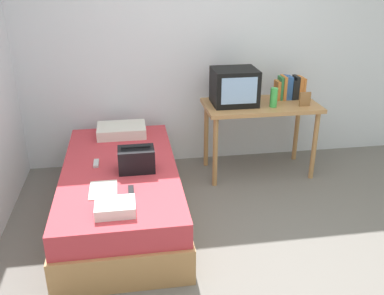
% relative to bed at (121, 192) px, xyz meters
% --- Properties ---
extents(ground_plane, '(8.00, 8.00, 0.00)m').
position_rel_bed_xyz_m(ground_plane, '(0.94, -0.84, -0.24)').
color(ground_plane, slate).
extents(wall_back, '(5.20, 0.10, 2.60)m').
position_rel_bed_xyz_m(wall_back, '(0.94, 1.16, 1.06)').
color(wall_back, silver).
rests_on(wall_back, ground).
extents(bed, '(1.00, 2.00, 0.48)m').
position_rel_bed_xyz_m(bed, '(0.00, 0.00, 0.00)').
color(bed, '#B27F4C').
rests_on(bed, ground).
extents(desk, '(1.16, 0.60, 0.77)m').
position_rel_bed_xyz_m(desk, '(1.45, 0.67, 0.43)').
color(desk, '#B27F4C').
rests_on(desk, ground).
extents(tv, '(0.44, 0.39, 0.36)m').
position_rel_bed_xyz_m(tv, '(1.17, 0.70, 0.71)').
color(tv, black).
rests_on(tv, desk).
extents(water_bottle, '(0.07, 0.07, 0.19)m').
position_rel_bed_xyz_m(water_bottle, '(1.54, 0.55, 0.63)').
color(water_bottle, green).
rests_on(water_bottle, desk).
extents(book_row, '(0.30, 0.16, 0.25)m').
position_rel_bed_xyz_m(book_row, '(1.80, 0.80, 0.65)').
color(book_row, '#CC7233').
rests_on(book_row, desk).
extents(picture_frame, '(0.11, 0.02, 0.14)m').
position_rel_bed_xyz_m(picture_frame, '(1.86, 0.52, 0.60)').
color(picture_frame, olive).
rests_on(picture_frame, desk).
extents(pillow, '(0.48, 0.35, 0.10)m').
position_rel_bed_xyz_m(pillow, '(0.03, 0.74, 0.30)').
color(pillow, silver).
rests_on(pillow, bed).
extents(handbag, '(0.30, 0.20, 0.23)m').
position_rel_bed_xyz_m(handbag, '(0.15, -0.09, 0.35)').
color(handbag, black).
rests_on(handbag, bed).
extents(magazine, '(0.21, 0.29, 0.01)m').
position_rel_bed_xyz_m(magazine, '(-0.12, -0.39, 0.25)').
color(magazine, white).
rests_on(magazine, bed).
extents(remote_dark, '(0.04, 0.16, 0.02)m').
position_rel_bed_xyz_m(remote_dark, '(0.09, -0.46, 0.26)').
color(remote_dark, black).
rests_on(remote_dark, bed).
extents(remote_silver, '(0.04, 0.14, 0.02)m').
position_rel_bed_xyz_m(remote_silver, '(-0.20, 0.08, 0.26)').
color(remote_silver, '#B7B7BC').
rests_on(remote_silver, bed).
extents(folded_towel, '(0.28, 0.22, 0.08)m').
position_rel_bed_xyz_m(folded_towel, '(-0.03, -0.73, 0.29)').
color(folded_towel, white).
rests_on(folded_towel, bed).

